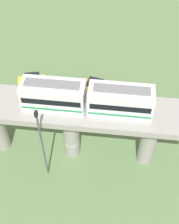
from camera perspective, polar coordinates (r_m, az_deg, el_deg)
name	(u,v)px	position (r m, az deg, el deg)	size (l,w,h in m)	color
ground_plane	(73,151)	(37.81, -3.31, -7.70)	(120.00, 120.00, 0.00)	#5B7A4C
viaduct	(70,120)	(32.83, -3.78, -1.51)	(5.20, 28.00, 8.42)	#999691
train	(87,98)	(29.90, -0.56, 2.76)	(2.64, 13.55, 3.24)	white
parked_car_yellow	(32,80)	(46.57, -11.21, 6.08)	(2.72, 4.50, 1.76)	yellow
parked_car_orange	(94,86)	(44.76, 0.98, 5.13)	(2.70, 4.50, 1.76)	orange
parked_car_blue	(59,103)	(42.39, -6.03, 1.74)	(1.94, 4.26, 1.76)	#284CB7
tree_near_viaduct	(80,107)	(38.09, -1.80, 1.08)	(2.63, 2.63, 4.74)	brown
signal_post	(42,143)	(31.44, -9.28, -6.05)	(0.44, 0.28, 11.02)	#4C4C51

